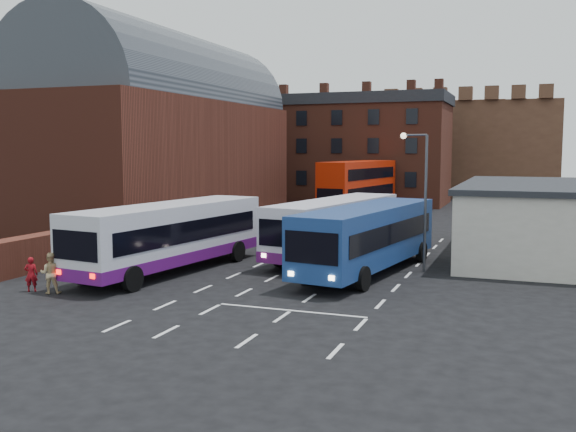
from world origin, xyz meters
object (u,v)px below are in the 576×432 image
(bus_red_double, at_px, (358,186))
(pedestrian_red, at_px, (31,274))
(street_lamp, at_px, (421,188))
(bus_white_inbound, at_px, (335,224))
(bus_blue, at_px, (368,234))
(pedestrian_beige, at_px, (51,273))
(bus_white_outbound, at_px, (170,232))

(bus_red_double, relative_size, pedestrian_red, 8.38)
(street_lamp, relative_size, pedestrian_red, 4.59)
(bus_white_inbound, bearing_deg, street_lamp, 164.30)
(bus_red_double, bearing_deg, pedestrian_red, 91.50)
(bus_blue, distance_m, pedestrian_beige, 14.94)
(pedestrian_red, bearing_deg, bus_red_double, -126.56)
(bus_red_double, height_order, pedestrian_red, bus_red_double)
(pedestrian_beige, bearing_deg, bus_blue, -168.80)
(bus_white_inbound, relative_size, bus_red_double, 0.97)
(bus_white_outbound, bearing_deg, street_lamp, 28.28)
(pedestrian_red, height_order, pedestrian_beige, pedestrian_beige)
(bus_blue, relative_size, street_lamp, 1.80)
(bus_blue, xyz_separation_m, pedestrian_red, (-12.78, -9.19, -1.22))
(bus_red_double, distance_m, pedestrian_beige, 38.17)
(bus_red_double, xyz_separation_m, pedestrian_red, (-4.97, -37.92, -1.90))
(bus_white_inbound, relative_size, bus_blue, 0.99)
(bus_white_outbound, bearing_deg, bus_white_inbound, 53.78)
(street_lamp, height_order, pedestrian_beige, street_lamp)
(bus_red_double, xyz_separation_m, street_lamp, (10.17, -27.33, 1.57))
(street_lamp, bearing_deg, bus_white_inbound, 154.77)
(street_lamp, distance_m, pedestrian_beige, 17.93)
(bus_red_double, relative_size, pedestrian_beige, 7.19)
(bus_red_double, relative_size, street_lamp, 1.83)
(bus_white_outbound, relative_size, street_lamp, 1.84)
(bus_white_outbound, relative_size, pedestrian_red, 8.43)
(bus_blue, xyz_separation_m, street_lamp, (2.36, 1.39, 2.25))
(bus_blue, bearing_deg, bus_red_double, -65.97)
(bus_white_outbound, xyz_separation_m, bus_blue, (9.45, 3.07, -0.05))
(bus_white_outbound, distance_m, bus_red_double, 31.85)
(bus_white_inbound, relative_size, street_lamp, 1.78)
(pedestrian_red, bearing_deg, pedestrian_beige, 150.22)
(bus_white_outbound, relative_size, bus_white_inbound, 1.03)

